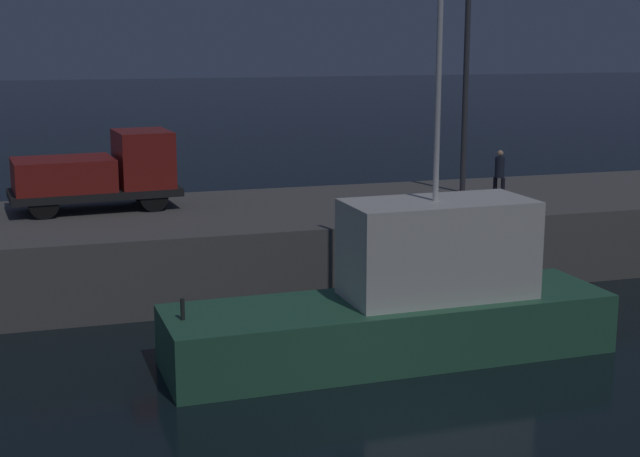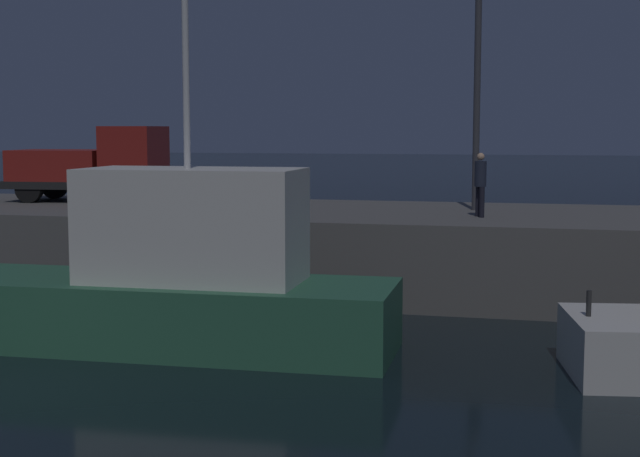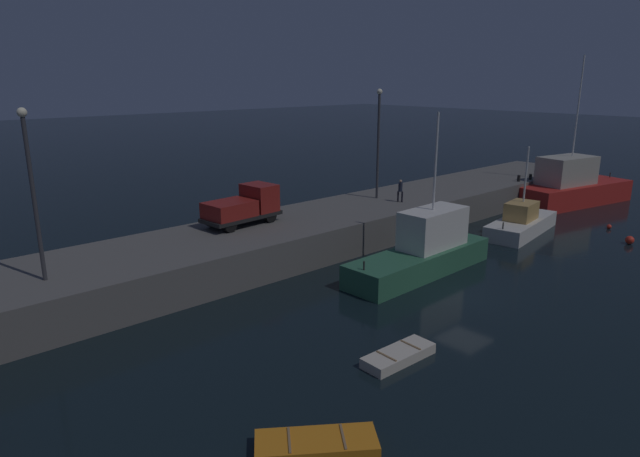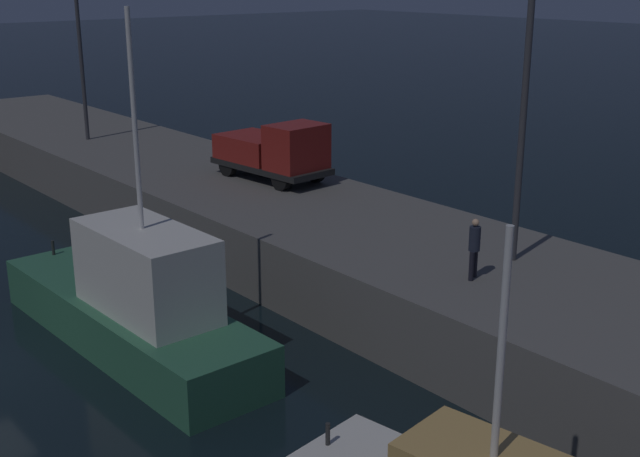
{
  "view_description": "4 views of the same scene",
  "coord_description": "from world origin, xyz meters",
  "px_view_note": "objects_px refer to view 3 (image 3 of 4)",
  "views": [
    {
      "loc": [
        -6.79,
        -15.98,
        7.81
      ],
      "look_at": [
        1.86,
        12.13,
        1.66
      ],
      "focal_mm": 51.83,
      "sensor_mm": 36.0,
      "label": 1
    },
    {
      "loc": [
        9.69,
        -13.75,
        4.7
      ],
      "look_at": [
        3.03,
        13.51,
        1.65
      ],
      "focal_mm": 51.31,
      "sensor_mm": 36.0,
      "label": 2
    },
    {
      "loc": [
        -24.92,
        -15.62,
        11.78
      ],
      "look_at": [
        -0.45,
        11.58,
        1.7
      ],
      "focal_mm": 31.02,
      "sensor_mm": 36.0,
      "label": 3
    },
    {
      "loc": [
        22.22,
        -5.67,
        10.64
      ],
      "look_at": [
        0.36,
        12.33,
        1.8
      ],
      "focal_mm": 46.48,
      "sensor_mm": 36.0,
      "label": 4
    }
  ],
  "objects_px": {
    "fishing_boat_blue": "(424,250)",
    "bollard_central": "(530,177)",
    "dinghy_orange_near": "(316,445)",
    "fishing_boat_white": "(571,187)",
    "lamp_post_west": "(32,183)",
    "fishing_trawler_red": "(521,223)",
    "lamp_post_east": "(378,136)",
    "utility_truck": "(244,206)",
    "mooring_buoy_near": "(630,240)",
    "bollard_west": "(519,178)",
    "dinghy_red_small": "(399,356)",
    "mooring_buoy_mid": "(609,227)",
    "dockworker": "(400,189)"
  },
  "relations": [
    {
      "from": "fishing_boat_blue",
      "to": "bollard_central",
      "type": "distance_m",
      "value": 23.73
    },
    {
      "from": "dinghy_orange_near",
      "to": "bollard_central",
      "type": "height_order",
      "value": "bollard_central"
    },
    {
      "from": "fishing_boat_white",
      "to": "lamp_post_west",
      "type": "distance_m",
      "value": 46.07
    },
    {
      "from": "fishing_trawler_red",
      "to": "bollard_central",
      "type": "xyz_separation_m",
      "value": [
        10.38,
        4.91,
        1.73
      ]
    },
    {
      "from": "fishing_trawler_red",
      "to": "lamp_post_west",
      "type": "bearing_deg",
      "value": 167.48
    },
    {
      "from": "dinghy_orange_near",
      "to": "lamp_post_east",
      "type": "distance_m",
      "value": 29.57
    },
    {
      "from": "fishing_boat_blue",
      "to": "lamp_post_east",
      "type": "xyz_separation_m",
      "value": [
        6.07,
        9.51,
        5.88
      ]
    },
    {
      "from": "dinghy_orange_near",
      "to": "bollard_central",
      "type": "bearing_deg",
      "value": 19.17
    },
    {
      "from": "dinghy_orange_near",
      "to": "utility_truck",
      "type": "height_order",
      "value": "utility_truck"
    },
    {
      "from": "mooring_buoy_near",
      "to": "lamp_post_east",
      "type": "distance_m",
      "value": 19.97
    },
    {
      "from": "fishing_trawler_red",
      "to": "bollard_west",
      "type": "distance_m",
      "value": 10.28
    },
    {
      "from": "dinghy_red_small",
      "to": "bollard_central",
      "type": "relative_size",
      "value": 6.62
    },
    {
      "from": "dinghy_orange_near",
      "to": "bollard_west",
      "type": "height_order",
      "value": "bollard_west"
    },
    {
      "from": "utility_truck",
      "to": "bollard_west",
      "type": "relative_size",
      "value": 9.28
    },
    {
      "from": "fishing_trawler_red",
      "to": "fishing_boat_white",
      "type": "height_order",
      "value": "fishing_boat_white"
    },
    {
      "from": "bollard_central",
      "to": "mooring_buoy_near",
      "type": "bearing_deg",
      "value": -121.44
    },
    {
      "from": "mooring_buoy_mid",
      "to": "dockworker",
      "type": "distance_m",
      "value": 17.22
    },
    {
      "from": "fishing_trawler_red",
      "to": "fishing_boat_blue",
      "type": "xyz_separation_m",
      "value": [
        -12.72,
        -0.41,
        0.56
      ]
    },
    {
      "from": "fishing_boat_white",
      "to": "mooring_buoy_near",
      "type": "height_order",
      "value": "fishing_boat_white"
    },
    {
      "from": "lamp_post_west",
      "to": "lamp_post_east",
      "type": "height_order",
      "value": "lamp_post_east"
    },
    {
      "from": "dinghy_red_small",
      "to": "bollard_west",
      "type": "xyz_separation_m",
      "value": [
        31.19,
        11.87,
        2.37
      ]
    },
    {
      "from": "fishing_boat_white",
      "to": "mooring_buoy_near",
      "type": "distance_m",
      "value": 13.37
    },
    {
      "from": "dinghy_red_small",
      "to": "bollard_central",
      "type": "bearing_deg",
      "value": 19.43
    },
    {
      "from": "fishing_boat_blue",
      "to": "bollard_west",
      "type": "relative_size",
      "value": 18.93
    },
    {
      "from": "lamp_post_west",
      "to": "bollard_central",
      "type": "height_order",
      "value": "lamp_post_west"
    },
    {
      "from": "fishing_boat_white",
      "to": "dinghy_orange_near",
      "type": "height_order",
      "value": "fishing_boat_white"
    },
    {
      "from": "fishing_boat_white",
      "to": "bollard_central",
      "type": "xyz_separation_m",
      "value": [
        -2.68,
        2.75,
        0.91
      ]
    },
    {
      "from": "mooring_buoy_mid",
      "to": "bollard_central",
      "type": "relative_size",
      "value": 0.68
    },
    {
      "from": "dinghy_red_small",
      "to": "dockworker",
      "type": "height_order",
      "value": "dockworker"
    },
    {
      "from": "mooring_buoy_near",
      "to": "lamp_post_east",
      "type": "height_order",
      "value": "lamp_post_east"
    },
    {
      "from": "mooring_buoy_mid",
      "to": "bollard_central",
      "type": "distance_m",
      "value": 10.11
    },
    {
      "from": "dinghy_red_small",
      "to": "fishing_boat_blue",
      "type": "bearing_deg",
      "value": 32.71
    },
    {
      "from": "dockworker",
      "to": "dinghy_orange_near",
      "type": "bearing_deg",
      "value": -145.33
    },
    {
      "from": "dockworker",
      "to": "bollard_west",
      "type": "bearing_deg",
      "value": -6.55
    },
    {
      "from": "lamp_post_west",
      "to": "bollard_west",
      "type": "height_order",
      "value": "lamp_post_west"
    },
    {
      "from": "fishing_boat_white",
      "to": "dinghy_red_small",
      "type": "xyz_separation_m",
      "value": [
        -35.54,
        -8.84,
        -1.43
      ]
    },
    {
      "from": "mooring_buoy_mid",
      "to": "lamp_post_east",
      "type": "bearing_deg",
      "value": 134.85
    },
    {
      "from": "mooring_buoy_mid",
      "to": "bollard_central",
      "type": "xyz_separation_m",
      "value": [
        3.89,
        9.02,
        2.38
      ]
    },
    {
      "from": "dinghy_red_small",
      "to": "bollard_central",
      "type": "distance_m",
      "value": 34.93
    },
    {
      "from": "mooring_buoy_near",
      "to": "bollard_west",
      "type": "distance_m",
      "value": 13.37
    },
    {
      "from": "lamp_post_west",
      "to": "bollard_west",
      "type": "distance_m",
      "value": 41.41
    },
    {
      "from": "mooring_buoy_mid",
      "to": "lamp_post_east",
      "type": "relative_size",
      "value": 0.04
    },
    {
      "from": "fishing_boat_blue",
      "to": "utility_truck",
      "type": "relative_size",
      "value": 2.04
    },
    {
      "from": "fishing_boat_blue",
      "to": "dinghy_red_small",
      "type": "relative_size",
      "value": 3.16
    },
    {
      "from": "dinghy_red_small",
      "to": "utility_truck",
      "type": "distance_m",
      "value": 16.81
    },
    {
      "from": "mooring_buoy_near",
      "to": "lamp_post_west",
      "type": "bearing_deg",
      "value": 158.57
    },
    {
      "from": "fishing_boat_blue",
      "to": "fishing_boat_white",
      "type": "bearing_deg",
      "value": 5.7
    },
    {
      "from": "lamp_post_west",
      "to": "bollard_central",
      "type": "bearing_deg",
      "value": -3.06
    },
    {
      "from": "mooring_buoy_near",
      "to": "lamp_post_east",
      "type": "xyz_separation_m",
      "value": [
        -9.88,
        15.89,
        6.98
      ]
    },
    {
      "from": "lamp_post_west",
      "to": "fishing_trawler_red",
      "type": "bearing_deg",
      "value": -12.52
    }
  ]
}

